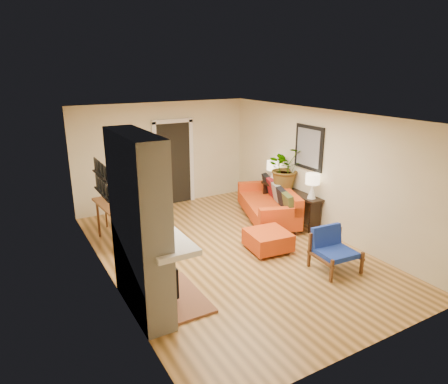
{
  "coord_description": "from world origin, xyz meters",
  "views": [
    {
      "loc": [
        -3.57,
        -6.03,
        3.4
      ],
      "look_at": [
        0.0,
        0.2,
        1.15
      ],
      "focal_mm": 32.0,
      "sensor_mm": 36.0,
      "label": 1
    }
  ],
  "objects_px": {
    "houseplant": "(286,167)",
    "lamp_near": "(312,183)",
    "blue_chair": "(332,247)",
    "dining_table": "(124,209)",
    "sofa": "(271,203)",
    "console_table": "(290,196)",
    "lamp_far": "(273,169)",
    "ottoman": "(268,240)"
  },
  "relations": [
    {
      "from": "dining_table",
      "to": "lamp_far",
      "type": "distance_m",
      "value": 3.66
    },
    {
      "from": "dining_table",
      "to": "houseplant",
      "type": "height_order",
      "value": "houseplant"
    },
    {
      "from": "lamp_near",
      "to": "dining_table",
      "type": "bearing_deg",
      "value": 158.21
    },
    {
      "from": "console_table",
      "to": "lamp_near",
      "type": "bearing_deg",
      "value": -90.0
    },
    {
      "from": "sofa",
      "to": "lamp_near",
      "type": "relative_size",
      "value": 4.38
    },
    {
      "from": "sofa",
      "to": "console_table",
      "type": "distance_m",
      "value": 0.48
    },
    {
      "from": "blue_chair",
      "to": "lamp_far",
      "type": "relative_size",
      "value": 1.39
    },
    {
      "from": "blue_chair",
      "to": "lamp_far",
      "type": "bearing_deg",
      "value": 73.99
    },
    {
      "from": "houseplant",
      "to": "lamp_near",
      "type": "bearing_deg",
      "value": -89.36
    },
    {
      "from": "ottoman",
      "to": "houseplant",
      "type": "xyz_separation_m",
      "value": [
        1.38,
        1.28,
        0.99
      ]
    },
    {
      "from": "console_table",
      "to": "houseplant",
      "type": "height_order",
      "value": "houseplant"
    },
    {
      "from": "sofa",
      "to": "lamp_near",
      "type": "bearing_deg",
      "value": -70.58
    },
    {
      "from": "dining_table",
      "to": "houseplant",
      "type": "distance_m",
      "value": 3.71
    },
    {
      "from": "lamp_far",
      "to": "houseplant",
      "type": "relative_size",
      "value": 0.55
    },
    {
      "from": "lamp_far",
      "to": "houseplant",
      "type": "xyz_separation_m",
      "value": [
        -0.01,
        -0.49,
        0.15
      ]
    },
    {
      "from": "sofa",
      "to": "blue_chair",
      "type": "xyz_separation_m",
      "value": [
        -0.49,
        -2.47,
        0.02
      ]
    },
    {
      "from": "lamp_near",
      "to": "houseplant",
      "type": "height_order",
      "value": "houseplant"
    },
    {
      "from": "dining_table",
      "to": "console_table",
      "type": "bearing_deg",
      "value": -11.79
    },
    {
      "from": "console_table",
      "to": "lamp_near",
      "type": "distance_m",
      "value": 0.85
    },
    {
      "from": "sofa",
      "to": "ottoman",
      "type": "distance_m",
      "value": 1.71
    },
    {
      "from": "sofa",
      "to": "ottoman",
      "type": "relative_size",
      "value": 2.83
    },
    {
      "from": "sofa",
      "to": "houseplant",
      "type": "relative_size",
      "value": 2.4
    },
    {
      "from": "ottoman",
      "to": "sofa",
      "type": "bearing_deg",
      "value": 52.02
    },
    {
      "from": "blue_chair",
      "to": "console_table",
      "type": "relative_size",
      "value": 0.41
    },
    {
      "from": "sofa",
      "to": "houseplant",
      "type": "height_order",
      "value": "houseplant"
    },
    {
      "from": "lamp_far",
      "to": "dining_table",
      "type": "bearing_deg",
      "value": 178.99
    },
    {
      "from": "console_table",
      "to": "lamp_far",
      "type": "distance_m",
      "value": 0.85
    },
    {
      "from": "console_table",
      "to": "lamp_far",
      "type": "xyz_separation_m",
      "value": [
        0.0,
        0.69,
        0.49
      ]
    },
    {
      "from": "lamp_near",
      "to": "lamp_far",
      "type": "xyz_separation_m",
      "value": [
        0.0,
        1.39,
        0.0
      ]
    },
    {
      "from": "dining_table",
      "to": "lamp_near",
      "type": "distance_m",
      "value": 3.94
    },
    {
      "from": "lamp_near",
      "to": "console_table",
      "type": "bearing_deg",
      "value": 90.0
    },
    {
      "from": "ottoman",
      "to": "console_table",
      "type": "relative_size",
      "value": 0.45
    },
    {
      "from": "ottoman",
      "to": "lamp_near",
      "type": "height_order",
      "value": "lamp_near"
    },
    {
      "from": "sofa",
      "to": "dining_table",
      "type": "bearing_deg",
      "value": 171.59
    },
    {
      "from": "ottoman",
      "to": "blue_chair",
      "type": "distance_m",
      "value": 1.27
    },
    {
      "from": "blue_chair",
      "to": "lamp_near",
      "type": "bearing_deg",
      "value": 61.1
    },
    {
      "from": "dining_table",
      "to": "houseplant",
      "type": "bearing_deg",
      "value": -8.69
    },
    {
      "from": "blue_chair",
      "to": "dining_table",
      "type": "xyz_separation_m",
      "value": [
        -2.81,
        2.96,
        0.28
      ]
    },
    {
      "from": "dining_table",
      "to": "lamp_far",
      "type": "bearing_deg",
      "value": -1.01
    },
    {
      "from": "blue_chair",
      "to": "houseplant",
      "type": "height_order",
      "value": "houseplant"
    },
    {
      "from": "lamp_far",
      "to": "houseplant",
      "type": "height_order",
      "value": "houseplant"
    },
    {
      "from": "ottoman",
      "to": "lamp_far",
      "type": "bearing_deg",
      "value": 51.82
    }
  ]
}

